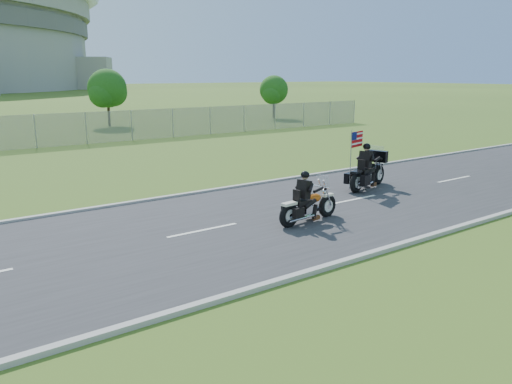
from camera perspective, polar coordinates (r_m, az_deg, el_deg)
ground at (r=15.15m, az=0.52°, el=-3.20°), size 420.00×420.00×0.00m
road at (r=15.14m, az=0.52°, el=-3.13°), size 120.00×8.00×0.04m
curb_north at (r=18.45m, az=-6.90°, el=-0.11°), size 120.00×0.18×0.12m
curb_south at (r=12.26m, az=11.82°, el=-7.30°), size 120.00×0.18×0.12m
tree_fence_near at (r=44.27m, az=-16.60°, el=11.07°), size 3.52×3.28×4.75m
tree_fence_far at (r=50.20m, az=2.06°, el=11.43°), size 3.08×2.87×4.20m
motorcycle_lead at (r=14.80m, az=5.96°, el=-1.64°), size 2.37×0.71×1.60m
motorcycle_follow at (r=19.55m, az=12.66°, el=2.11°), size 2.63×1.22×2.24m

